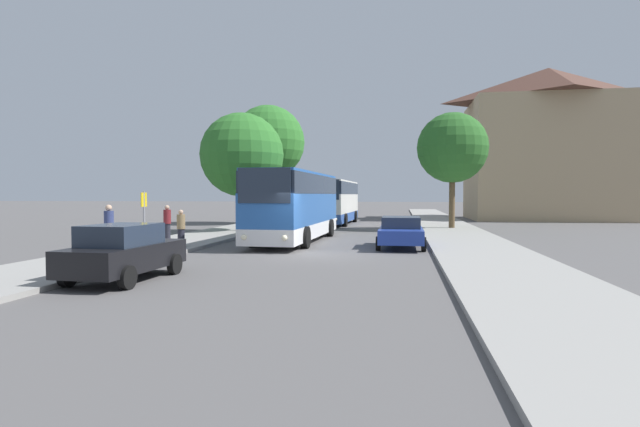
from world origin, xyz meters
The scene contains 15 objects.
ground_plane centered at (0.00, 0.00, 0.00)m, with size 300.00×300.00×0.00m, color #565454.
sidewalk_left centered at (-7.00, 0.00, 0.07)m, with size 4.00×120.00×0.15m, color gray.
sidewalk_right centered at (7.00, 0.00, 0.07)m, with size 4.00×120.00×0.15m, color gray.
building_right_background centered at (17.66, 31.66, 7.30)m, with size 14.41×10.59×14.60m.
bus_front centered at (-1.65, 5.61, 1.88)m, with size 2.99×11.17×3.54m.
bus_middle centered at (-1.61, 20.92, 1.88)m, with size 3.01×10.78×3.53m.
parked_car_left_curb centered at (-3.96, -6.71, 0.81)m, with size 2.05×4.08×1.59m.
parked_car_right_near centered at (3.72, 3.28, 0.74)m, with size 2.12×4.33×1.41m.
bus_stop_sign centered at (-6.92, -0.18, 1.65)m, with size 0.08×0.45×2.41m.
pedestrian_waiting_near centered at (-7.71, 3.51, 1.03)m, with size 0.36×0.36×1.75m.
pedestrian_waiting_far centered at (-7.50, -1.81, 1.11)m, with size 0.36×0.36×1.88m.
pedestrian_walking_back centered at (-5.79, 0.91, 0.96)m, with size 0.36×0.36×1.61m.
tree_left_near centered at (-6.23, 10.80, 4.93)m, with size 5.28×5.28×7.43m.
tree_left_far centered at (-7.13, 20.42, 6.74)m, with size 6.03×6.03×9.61m.
tree_right_near centered at (7.16, 15.48, 5.59)m, with size 4.78×4.78×7.86m.
Camera 1 is at (3.72, -19.60, 2.42)m, focal length 28.00 mm.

